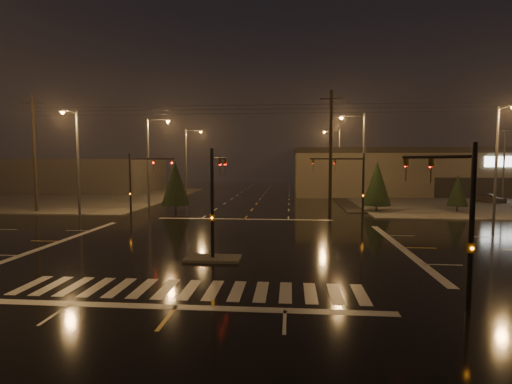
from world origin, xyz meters
TOP-DOWN VIEW (x-y plane):
  - ground at (0.00, 0.00)m, footprint 140.00×140.00m
  - sidewalk_ne at (30.00, 30.00)m, footprint 36.00×36.00m
  - sidewalk_nw at (-30.00, 30.00)m, footprint 36.00×36.00m
  - median_island at (0.00, -4.00)m, footprint 3.00×1.60m
  - crosswalk at (0.00, -9.00)m, footprint 15.00×2.60m
  - stop_bar_near at (0.00, -11.00)m, footprint 16.00×0.50m
  - stop_bar_far at (0.00, 11.00)m, footprint 16.00×0.50m
  - retail_building at (35.00, 45.99)m, footprint 60.20×28.30m
  - commercial_block at (-35.00, 42.00)m, footprint 30.00×18.00m
  - signal_mast_median at (0.00, -3.07)m, footprint 0.25×4.59m
  - signal_mast_ne at (9.50, 10.14)m, footprint 4.84×1.86m
  - signal_mast_nw at (-9.50, 10.14)m, footprint 4.84×1.86m
  - signal_mast_se at (10.23, -9.75)m, footprint 1.55×3.87m
  - streetlight_1 at (-11.18, 18.00)m, footprint 2.77×0.32m
  - streetlight_2 at (-11.18, 34.00)m, footprint 2.77×0.32m
  - streetlight_3 at (11.18, 16.00)m, footprint 2.77×0.32m
  - streetlight_4 at (11.18, 36.00)m, footprint 2.77×0.32m
  - streetlight_5 at (-16.00, 11.18)m, footprint 0.32×2.77m
  - streetlight_6 at (22.00, 11.18)m, footprint 0.32×2.77m
  - utility_pole_0 at (-22.00, 14.00)m, footprint 2.20×0.32m
  - utility_pole_1 at (8.00, 14.00)m, footprint 2.20×0.32m
  - conifer_0 at (13.14, 17.37)m, footprint 2.91×2.91m
  - conifer_1 at (21.27, 17.44)m, footprint 2.04×2.04m
  - conifer_3 at (-7.80, 15.75)m, footprint 2.95×2.95m
  - car_parked at (29.06, 27.23)m, footprint 3.63×4.12m

SIDE VIEW (x-z plane):
  - ground at x=0.00m, z-range 0.00..0.00m
  - crosswalk at x=0.00m, z-range 0.00..0.01m
  - stop_bar_near at x=0.00m, z-range 0.00..0.01m
  - stop_bar_far at x=0.00m, z-range 0.00..0.01m
  - sidewalk_ne at x=30.00m, z-range 0.00..0.12m
  - sidewalk_nw at x=-30.00m, z-range 0.00..0.12m
  - median_island at x=0.00m, z-range 0.00..0.15m
  - car_parked at x=29.06m, z-range 0.00..1.35m
  - conifer_1 at x=21.27m, z-range 0.35..4.24m
  - commercial_block at x=-35.00m, z-range 0.00..5.60m
  - conifer_0 at x=13.14m, z-range 0.35..5.60m
  - conifer_3 at x=-7.80m, z-range 0.35..5.66m
  - signal_mast_se at x=10.23m, z-range 0.71..6.71m
  - signal_mast_median at x=0.00m, z-range 0.75..6.75m
  - signal_mast_ne at x=9.50m, z-range 0.79..6.79m
  - signal_mast_nw at x=-9.50m, z-range 0.79..6.79m
  - retail_building at x=35.00m, z-range 0.24..7.44m
  - streetlight_1 at x=-11.18m, z-range 0.80..10.80m
  - streetlight_2 at x=-11.18m, z-range 0.80..10.80m
  - streetlight_3 at x=11.18m, z-range 0.80..10.80m
  - streetlight_4 at x=11.18m, z-range 0.80..10.80m
  - streetlight_5 at x=-16.00m, z-range 0.80..10.80m
  - streetlight_6 at x=22.00m, z-range 0.80..10.80m
  - utility_pole_0 at x=-22.00m, z-range 0.13..12.13m
  - utility_pole_1 at x=8.00m, z-range 0.13..12.13m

